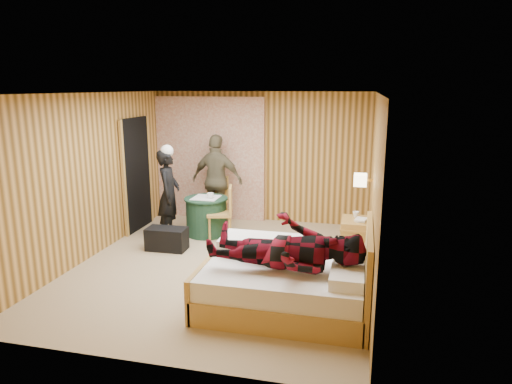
% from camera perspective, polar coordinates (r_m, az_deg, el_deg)
% --- Properties ---
extents(floor, '(4.20, 5.00, 0.01)m').
position_cam_1_polar(floor, '(6.85, -4.19, -9.18)').
color(floor, tan).
rests_on(floor, ground).
extents(ceiling, '(4.20, 5.00, 0.01)m').
position_cam_1_polar(ceiling, '(6.34, -4.58, 12.22)').
color(ceiling, silver).
rests_on(ceiling, wall_back).
extents(wall_back, '(4.20, 0.02, 2.50)m').
position_cam_1_polar(wall_back, '(8.86, 0.52, 4.37)').
color(wall_back, tan).
rests_on(wall_back, floor).
extents(wall_left, '(0.02, 5.00, 2.50)m').
position_cam_1_polar(wall_left, '(7.39, -20.11, 1.81)').
color(wall_left, tan).
rests_on(wall_left, floor).
extents(wall_right, '(0.02, 5.00, 2.50)m').
position_cam_1_polar(wall_right, '(6.19, 14.50, 0.14)').
color(wall_right, tan).
rests_on(wall_right, floor).
extents(curtain, '(2.20, 0.08, 2.40)m').
position_cam_1_polar(curtain, '(9.07, -5.77, 4.19)').
color(curtain, beige).
rests_on(curtain, floor).
extents(doorway, '(0.06, 0.90, 2.05)m').
position_cam_1_polar(doorway, '(8.59, -14.70, 2.14)').
color(doorway, black).
rests_on(doorway, floor).
extents(wall_lamp, '(0.26, 0.24, 0.16)m').
position_cam_1_polar(wall_lamp, '(6.62, 12.93, 1.49)').
color(wall_lamp, gold).
rests_on(wall_lamp, wall_right).
extents(bed, '(1.97, 1.52, 1.04)m').
position_cam_1_polar(bed, '(5.60, 3.90, -11.09)').
color(bed, tan).
rests_on(bed, floor).
extents(nightstand, '(0.45, 0.60, 0.58)m').
position_cam_1_polar(nightstand, '(7.30, 12.24, -5.50)').
color(nightstand, tan).
rests_on(nightstand, floor).
extents(round_table, '(0.77, 0.77, 0.68)m').
position_cam_1_polar(round_table, '(8.17, -6.21, -2.98)').
color(round_table, '#224930').
rests_on(round_table, floor).
extents(chair_far, '(0.46, 0.46, 0.93)m').
position_cam_1_polar(chair_far, '(8.68, -4.94, -0.64)').
color(chair_far, tan).
rests_on(chair_far, floor).
extents(chair_near, '(0.51, 0.51, 0.93)m').
position_cam_1_polar(chair_near, '(7.87, -3.96, -2.07)').
color(chair_near, tan).
rests_on(chair_near, floor).
extents(duffel_bag, '(0.65, 0.36, 0.36)m').
position_cam_1_polar(duffel_bag, '(7.55, -11.08, -5.77)').
color(duffel_bag, black).
rests_on(duffel_bag, floor).
extents(sneaker_left, '(0.31, 0.23, 0.13)m').
position_cam_1_polar(sneaker_left, '(8.26, -7.48, -4.85)').
color(sneaker_left, white).
rests_on(sneaker_left, floor).
extents(sneaker_right, '(0.24, 0.10, 0.11)m').
position_cam_1_polar(sneaker_right, '(7.05, -3.16, -8.06)').
color(sneaker_right, white).
rests_on(sneaker_right, floor).
extents(woman_standing, '(0.46, 0.62, 1.55)m').
position_cam_1_polar(woman_standing, '(8.01, -10.84, -0.26)').
color(woman_standing, black).
rests_on(woman_standing, floor).
extents(man_at_table, '(1.06, 0.55, 1.72)m').
position_cam_1_polar(man_at_table, '(8.64, -4.88, 1.48)').
color(man_at_table, brown).
rests_on(man_at_table, floor).
extents(man_on_bed, '(0.86, 0.67, 1.77)m').
position_cam_1_polar(man_on_bed, '(5.15, 3.84, -5.52)').
color(man_on_bed, maroon).
rests_on(man_on_bed, bed).
extents(book_lower, '(0.20, 0.25, 0.02)m').
position_cam_1_polar(book_lower, '(7.17, 12.34, -3.41)').
color(book_lower, white).
rests_on(book_lower, nightstand).
extents(book_upper, '(0.21, 0.26, 0.02)m').
position_cam_1_polar(book_upper, '(7.16, 12.35, -3.26)').
color(book_upper, white).
rests_on(book_upper, nightstand).
extents(cup_nightstand, '(0.11, 0.11, 0.09)m').
position_cam_1_polar(cup_nightstand, '(7.33, 12.38, -2.75)').
color(cup_nightstand, white).
rests_on(cup_nightstand, nightstand).
extents(cup_table, '(0.16, 0.16, 0.10)m').
position_cam_1_polar(cup_table, '(7.99, -5.72, -0.45)').
color(cup_table, white).
rests_on(cup_table, round_table).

